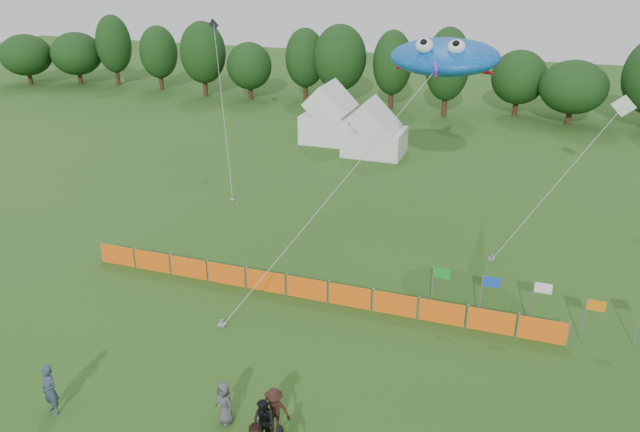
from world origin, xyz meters
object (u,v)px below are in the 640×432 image
(tent_right, at_px, (375,134))
(spectator_a, at_px, (50,390))
(spectator_e, at_px, (225,403))
(spectator_b, at_px, (264,423))
(stingray_kite, at_px, (446,56))
(tent_left, at_px, (331,118))
(spectator_c, at_px, (274,411))
(barrier_fence, at_px, (307,289))

(tent_right, relative_size, spectator_a, 2.43)
(spectator_a, xyz_separation_m, spectator_e, (5.69, 1.53, -0.16))
(spectator_b, bearing_deg, stingray_kite, 96.21)
(tent_left, relative_size, spectator_c, 2.61)
(tent_left, height_order, barrier_fence, tent_left)
(spectator_c, height_order, stingray_kite, stingray_kite)
(tent_left, xyz_separation_m, spectator_e, (7.23, -32.63, -1.11))
(tent_right, distance_m, stingray_kite, 15.35)
(tent_right, bearing_deg, stingray_kite, -60.47)
(spectator_b, bearing_deg, spectator_e, 175.81)
(tent_right, xyz_separation_m, spectator_b, (4.53, -30.69, -0.79))
(tent_right, xyz_separation_m, stingray_kite, (6.52, -11.51, 7.77))
(tent_right, height_order, spectator_b, tent_right)
(spectator_b, height_order, spectator_e, spectator_b)
(tent_left, height_order, spectator_a, tent_left)
(spectator_e, bearing_deg, barrier_fence, 115.39)
(spectator_a, height_order, spectator_c, spectator_a)
(spectator_b, bearing_deg, tent_left, 117.10)
(spectator_b, relative_size, spectator_c, 1.01)
(spectator_a, bearing_deg, spectator_b, 24.37)
(spectator_a, bearing_deg, spectator_c, 28.96)
(tent_right, relative_size, spectator_e, 2.93)
(tent_left, distance_m, spectator_a, 34.21)
(barrier_fence, xyz_separation_m, spectator_b, (1.86, -8.80, 0.32))
(barrier_fence, bearing_deg, spectator_c, -76.65)
(tent_left, distance_m, barrier_fence, 25.33)
(spectator_c, bearing_deg, barrier_fence, 93.18)
(tent_left, xyz_separation_m, spectator_a, (1.54, -34.16, -0.96))
(spectator_c, bearing_deg, stingray_kite, 73.96)
(spectator_a, bearing_deg, spectator_e, 31.21)
(tent_right, height_order, barrier_fence, tent_right)
(spectator_a, distance_m, spectator_e, 5.89)
(tent_left, relative_size, stingray_kite, 0.20)
(tent_left, bearing_deg, spectator_c, -74.63)
(barrier_fence, relative_size, spectator_b, 13.41)
(spectator_b, xyz_separation_m, stingray_kite, (1.99, 19.18, 8.57))
(barrier_fence, bearing_deg, tent_right, 96.96)
(barrier_fence, relative_size, spectator_e, 14.17)
(spectator_b, height_order, spectator_c, spectator_b)
(spectator_a, relative_size, spectator_c, 1.15)
(spectator_a, bearing_deg, tent_left, 108.73)
(tent_left, bearing_deg, spectator_b, -75.03)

